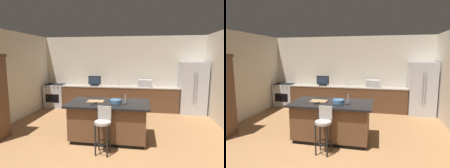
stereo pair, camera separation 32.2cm
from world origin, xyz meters
TOP-DOWN VIEW (x-y plane):
  - wall_back at (0.00, 5.05)m, footprint 6.61×0.12m
  - wall_left at (-3.11, 2.53)m, footprint 0.12×5.45m
  - counter_back at (-0.05, 4.67)m, footprint 4.34×0.62m
  - kitchen_island at (0.02, 1.96)m, footprint 1.92×1.06m
  - refrigerator at (2.56, 4.61)m, footprint 0.87×0.77m
  - range_oven at (-2.61, 4.67)m, footprint 0.77×0.63m
  - microwave at (0.91, 4.67)m, footprint 0.48×0.36m
  - tv_monitor at (-0.98, 4.62)m, footprint 0.47×0.16m
  - sink_faucet_back at (-0.06, 4.77)m, footprint 0.02×0.02m
  - sink_faucet_island at (0.42, 1.96)m, footprint 0.02×0.02m
  - bar_stool_center at (0.02, 1.29)m, footprint 0.34×0.35m
  - fruit_bowl at (0.19, 1.95)m, footprint 0.27×0.27m
  - cell_phone at (0.43, 1.86)m, footprint 0.14×0.16m
  - tv_remote at (-0.28, 1.79)m, footprint 0.12×0.17m
  - cutting_board at (-0.30, 2.00)m, footprint 0.40×0.28m

SIDE VIEW (x-z plane):
  - counter_back at x=-0.05m, z-range 0.00..0.90m
  - range_oven at x=-2.61m, z-range 0.00..0.92m
  - kitchen_island at x=0.02m, z-range 0.01..0.94m
  - bar_stool_center at x=0.02m, z-range 0.10..1.08m
  - refrigerator at x=2.56m, z-range 0.00..1.82m
  - cell_phone at x=0.43m, z-range 0.93..0.93m
  - cutting_board at x=-0.30m, z-range 0.93..0.94m
  - tv_remote at x=-0.28m, z-range 0.93..0.95m
  - fruit_bowl at x=0.19m, z-range 0.93..1.00m
  - sink_faucet_back at x=-0.06m, z-range 0.90..1.14m
  - microwave at x=0.91m, z-range 0.90..1.16m
  - sink_faucet_island at x=0.42m, z-range 0.93..1.15m
  - tv_monitor at x=-0.98m, z-range 0.88..1.25m
  - wall_back at x=0.00m, z-range 0.00..2.76m
  - wall_left at x=-3.11m, z-range 0.00..2.76m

